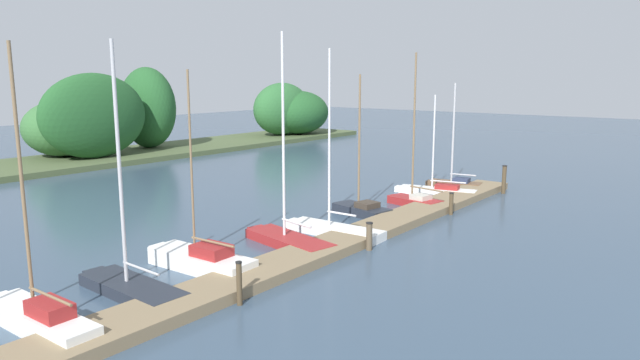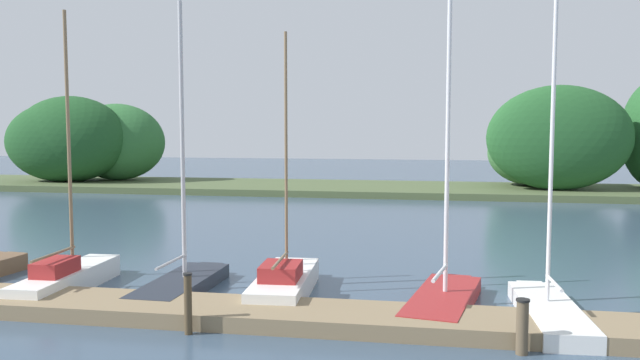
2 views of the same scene
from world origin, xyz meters
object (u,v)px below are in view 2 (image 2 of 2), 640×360
(sailboat_3, at_px, (285,281))
(sailboat_4, at_px, (444,294))
(sailboat_5, at_px, (548,306))
(sailboat_1, at_px, (69,275))
(sailboat_2, at_px, (183,279))
(mooring_piling_2, at_px, (522,326))
(mooring_piling_1, at_px, (188,303))

(sailboat_3, relative_size, sailboat_4, 0.83)
(sailboat_3, relative_size, sailboat_5, 0.89)
(sailboat_1, height_order, sailboat_2, sailboat_2)
(sailboat_2, relative_size, mooring_piling_2, 6.98)
(sailboat_1, relative_size, mooring_piling_2, 6.79)
(sailboat_5, relative_size, mooring_piling_2, 7.02)
(sailboat_1, xyz_separation_m, mooring_piling_1, (4.32, -2.75, 0.23))
(sailboat_3, height_order, mooring_piling_2, sailboat_3)
(sailboat_3, xyz_separation_m, mooring_piling_2, (5.30, -3.29, 0.16))
(sailboat_5, bearing_deg, sailboat_1, 85.54)
(sailboat_3, bearing_deg, sailboat_5, -100.99)
(sailboat_2, bearing_deg, sailboat_1, 100.79)
(sailboat_4, bearing_deg, sailboat_2, 97.32)
(sailboat_2, bearing_deg, mooring_piling_2, -110.69)
(sailboat_2, height_order, mooring_piling_1, sailboat_2)
(sailboat_2, bearing_deg, sailboat_3, -87.87)
(sailboat_3, bearing_deg, mooring_piling_1, 155.56)
(sailboat_3, bearing_deg, sailboat_2, 87.80)
(sailboat_3, xyz_separation_m, sailboat_4, (3.92, -0.41, -0.04))
(sailboat_1, relative_size, mooring_piling_1, 5.63)
(sailboat_5, distance_m, mooring_piling_1, 7.84)
(sailboat_3, relative_size, mooring_piling_1, 5.15)
(sailboat_2, height_order, sailboat_3, sailboat_2)
(sailboat_1, distance_m, sailboat_2, 2.95)
(mooring_piling_1, bearing_deg, sailboat_1, 147.54)
(sailboat_4, bearing_deg, sailboat_5, -91.12)
(sailboat_5, bearing_deg, sailboat_4, 75.60)
(sailboat_4, bearing_deg, mooring_piling_2, -143.71)
(sailboat_4, relative_size, mooring_piling_1, 6.23)
(sailboat_1, distance_m, sailboat_5, 11.79)
(sailboat_3, distance_m, mooring_piling_2, 6.24)
(sailboat_5, height_order, mooring_piling_2, sailboat_5)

